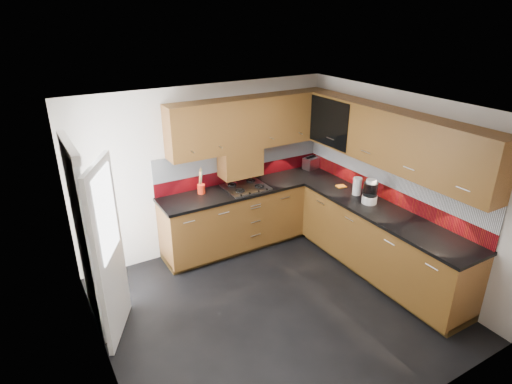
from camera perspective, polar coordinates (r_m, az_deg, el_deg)
room at (r=4.56m, az=2.66°, el=-0.32°), size 4.00×3.80×2.64m
base_cabinets at (r=6.11m, az=7.25°, el=-5.03°), size 2.70×3.20×0.95m
countertop at (r=5.88m, az=7.46°, el=-0.99°), size 2.72×3.22×0.04m
backsplash at (r=6.06m, az=7.99°, el=2.71°), size 2.70×3.20×0.54m
upper_cabinets at (r=5.73m, az=8.88°, el=8.06°), size 2.50×3.20×0.72m
extractor_hood at (r=6.16m, az=-2.14°, el=3.98°), size 0.60×0.33×0.40m
glass_cabinet at (r=6.23m, az=10.73°, el=9.44°), size 0.32×0.80×0.66m
back_door at (r=4.85m, az=-20.71°, el=-6.58°), size 0.42×1.19×2.04m
gas_hob at (r=6.14m, az=-1.35°, el=0.67°), size 0.60×0.53×0.05m
utensil_pot at (r=5.98m, az=-7.33°, el=0.61°), size 0.11×0.11×0.38m
toaster at (r=6.93m, az=7.37°, el=3.86°), size 0.29×0.22×0.19m
food_processor at (r=5.81m, az=14.98°, el=-0.06°), size 0.20×0.20×0.33m
paper_towel at (r=6.05m, az=13.33°, el=0.76°), size 0.12×0.12×0.25m
orange_cloth at (r=6.31m, az=11.27°, el=0.75°), size 0.15×0.14×0.01m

